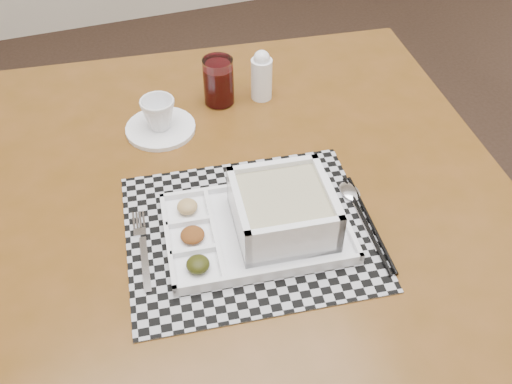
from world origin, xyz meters
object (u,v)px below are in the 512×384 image
dining_table (234,219)px  creamer_bottle (262,75)px  juice_glass (219,83)px  serving_tray (273,217)px  cup (159,114)px

dining_table → creamer_bottle: creamer_bottle is taller
juice_glass → creamer_bottle: size_ratio=0.91×
serving_tray → creamer_bottle: size_ratio=2.89×
dining_table → serving_tray: size_ratio=3.48×
serving_tray → cup: serving_tray is taller
serving_tray → cup: bearing=109.3°
dining_table → juice_glass: size_ratio=11.02×
serving_tray → juice_glass: bearing=86.4°
dining_table → juice_glass: bearing=78.1°
dining_table → cup: bearing=111.4°
serving_tray → dining_table: bearing=105.4°
creamer_bottle → serving_tray: bearing=-107.1°
dining_table → cup: size_ratio=16.44×
dining_table → juice_glass: juice_glass is taller
dining_table → serving_tray: bearing=-74.6°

